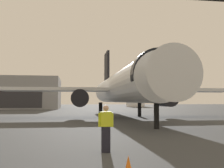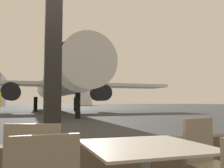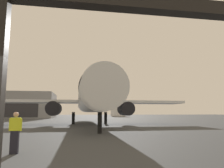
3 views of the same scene
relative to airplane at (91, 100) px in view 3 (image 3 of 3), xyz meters
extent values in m
plane|color=#383A3D|center=(-2.96, 12.96, -3.50)|extent=(220.00, 220.00, 0.00)
cylinder|color=silver|center=(0.00, 1.28, 0.02)|extent=(3.54, 30.12, 3.54)
cone|color=silver|center=(0.00, -15.08, 0.02)|extent=(3.37, 2.60, 3.37)
cylinder|color=black|center=(0.00, -13.18, 0.17)|extent=(3.61, 0.90, 3.61)
cube|color=silver|center=(-7.30, 0.45, -0.28)|extent=(12.82, 4.20, 0.36)
cube|color=silver|center=(7.30, 0.45, -0.28)|extent=(12.82, 4.20, 0.36)
cylinder|color=black|center=(-4.97, -0.95, -1.28)|extent=(1.90, 3.20, 1.90)
cylinder|color=black|center=(4.97, -0.95, -1.28)|extent=(1.90, 3.20, 1.90)
cube|color=black|center=(0.00, 14.84, 4.19)|extent=(0.36, 4.40, 5.20)
cylinder|color=black|center=(0.00, -12.88, -2.63)|extent=(0.36, 0.36, 1.74)
cylinder|color=black|center=(-2.40, 1.45, -2.63)|extent=(0.44, 0.44, 1.74)
cylinder|color=black|center=(2.40, 1.45, -2.63)|extent=(0.44, 0.44, 1.74)
cube|color=black|center=(-4.41, -20.61, -3.02)|extent=(0.32, 0.20, 0.95)
cube|color=yellow|center=(-4.41, -20.61, -2.27)|extent=(0.40, 0.22, 0.55)
sphere|color=tan|center=(-4.41, -20.61, -1.87)|extent=(0.22, 0.22, 0.22)
cylinder|color=yellow|center=(-4.18, -20.67, -2.30)|extent=(0.09, 0.09, 0.52)
cylinder|color=yellow|center=(-4.65, -20.55, -2.30)|extent=(0.09, 0.09, 0.52)
cube|color=gray|center=(-20.66, 38.14, 0.32)|extent=(23.03, 14.87, 7.64)
cube|color=#2D2D33|center=(-20.66, 30.65, -0.83)|extent=(16.12, 0.10, 4.58)
cylinder|color=white|center=(15.58, 59.92, -0.49)|extent=(6.35, 6.35, 6.02)
camera|label=1|loc=(-5.61, -30.55, -1.60)|focal=42.77mm
camera|label=2|loc=(-3.24, -30.23, -2.40)|focal=40.78mm
camera|label=3|loc=(-1.83, -30.18, -1.78)|focal=33.52mm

